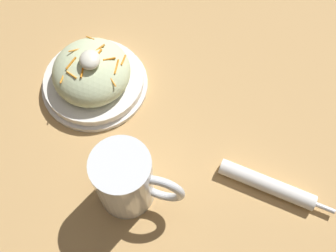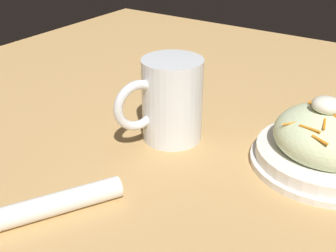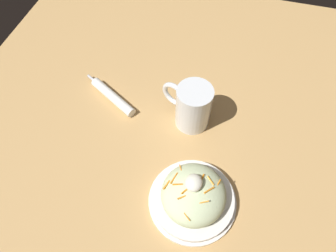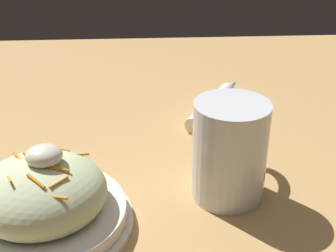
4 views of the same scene
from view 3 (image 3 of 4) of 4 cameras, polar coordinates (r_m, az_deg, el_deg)
The scene contains 4 objects.
ground_plane at distance 0.86m, azimuth 3.16°, elevation -1.38°, with size 1.43×1.43×0.00m, color tan.
salad_plate at distance 0.74m, azimuth 4.83°, elevation -13.23°, with size 0.22×0.22×0.11m.
beer_mug at distance 0.83m, azimuth 4.70°, elevation 3.54°, with size 0.10×0.15×0.14m.
napkin_roll at distance 0.94m, azimuth -10.57°, elevation 5.56°, with size 0.12×0.19×0.03m.
Camera 3 is at (-0.45, -0.07, 0.73)m, focal length 31.88 mm.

